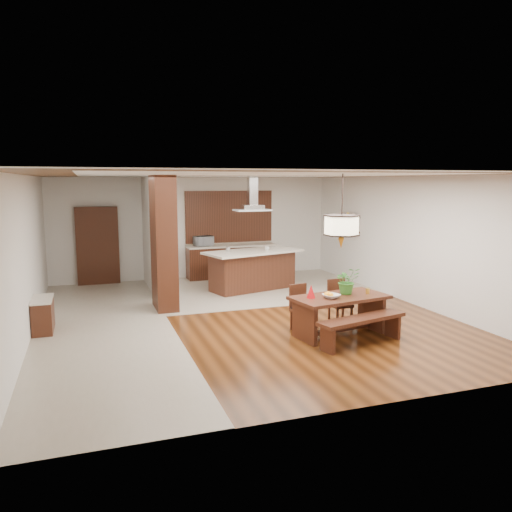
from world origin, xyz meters
name	(u,v)px	position (x,y,z in m)	size (l,w,h in m)	color
room_shell	(242,217)	(0.00, 0.00, 2.06)	(9.00, 9.04, 2.92)	#3D1E0B
tile_hallway	(104,329)	(-2.75, 0.00, 0.01)	(2.50, 9.00, 0.01)	#B0A592
tile_kitchen	(259,288)	(1.25, 2.50, 0.01)	(5.50, 4.00, 0.01)	#B0A592
soffit_band	(242,175)	(0.00, 0.00, 2.88)	(8.00, 9.00, 0.02)	#412610
partition_pier	(164,243)	(-1.40, 1.20, 1.45)	(0.45, 1.00, 2.90)	black
partition_stub	(151,233)	(-1.40, 3.30, 1.45)	(0.18, 2.40, 2.90)	silver
hallway_console	(43,315)	(-3.81, 0.20, 0.32)	(0.37, 0.88, 0.63)	black
hallway_doorway	(98,246)	(-2.70, 4.40, 1.05)	(1.10, 0.20, 2.10)	black
rear_counter	(232,261)	(1.00, 4.20, 0.48)	(2.60, 0.62, 0.95)	black
kitchen_window	(229,217)	(1.00, 4.46, 1.75)	(2.60, 0.08, 1.50)	#99602E
shelf_lower	(347,231)	(3.87, 2.60, 1.40)	(0.26, 0.90, 0.04)	black
shelf_upper	(348,217)	(3.87, 2.60, 1.80)	(0.26, 0.90, 0.04)	black
dining_table	(339,306)	(1.29, -1.76, 0.53)	(1.85, 1.13, 0.72)	black
dining_bench	(362,331)	(1.39, -2.38, 0.24)	(1.72, 0.38, 0.48)	black
dining_chair_left	(303,308)	(0.78, -1.31, 0.43)	(0.38, 0.38, 0.86)	black
dining_chair_right	(340,302)	(1.63, -1.17, 0.44)	(0.39, 0.39, 0.88)	black
pendant_lantern	(342,211)	(1.29, -1.76, 2.25)	(0.64, 0.64, 1.31)	#FFF4C3
foliage_plant	(347,281)	(1.49, -1.66, 0.97)	(0.44, 0.38, 0.49)	#337828
fruit_bowl	(331,296)	(1.06, -1.87, 0.76)	(0.29, 0.29, 0.07)	beige
napkin_cone	(311,291)	(0.73, -1.74, 0.84)	(0.15, 0.15, 0.24)	red
gold_ornament	(368,291)	(1.86, -1.77, 0.78)	(0.07, 0.07, 0.10)	gold
kitchen_island	(253,270)	(1.03, 2.38, 0.52)	(2.67, 1.70, 1.02)	black
range_hood	(252,194)	(1.03, 2.39, 2.46)	(0.90, 0.55, 0.87)	silver
island_cup	(267,248)	(1.39, 2.30, 1.07)	(0.12, 0.12, 0.09)	white
microwave	(203,241)	(0.17, 4.22, 1.09)	(0.50, 0.34, 0.28)	silver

